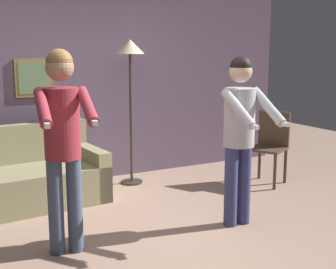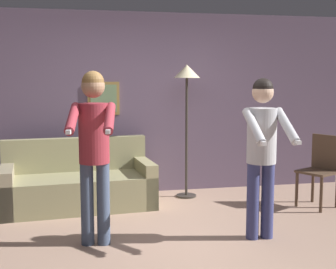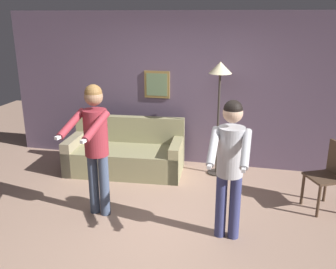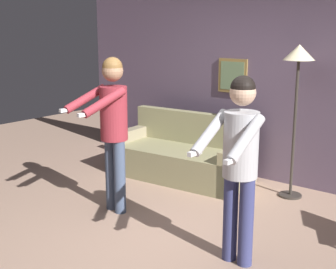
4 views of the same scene
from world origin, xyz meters
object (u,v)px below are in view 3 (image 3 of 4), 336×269
at_px(torchiere_lamp, 220,80).
at_px(person_standing_right, 230,159).
at_px(person_standing_left, 95,138).
at_px(couch, 126,155).
at_px(dining_chair_distant, 331,173).

height_order(torchiere_lamp, person_standing_right, torchiere_lamp).
bearing_deg(person_standing_left, couch, 95.55).
xyz_separation_m(person_standing_left, person_standing_right, (1.69, -0.16, -0.06)).
distance_m(person_standing_right, dining_chair_distant, 1.70).
relative_size(couch, person_standing_left, 1.13).
bearing_deg(person_standing_right, torchiere_lamp, 100.07).
relative_size(torchiere_lamp, person_standing_left, 1.07).
xyz_separation_m(torchiere_lamp, person_standing_left, (-1.36, -1.69, -0.51)).
distance_m(couch, dining_chair_distant, 3.17).
relative_size(couch, torchiere_lamp, 1.06).
height_order(person_standing_left, dining_chair_distant, person_standing_left).
bearing_deg(couch, dining_chair_distant, -10.81).
bearing_deg(person_standing_left, person_standing_right, -5.57).
bearing_deg(person_standing_right, person_standing_left, 174.43).
xyz_separation_m(couch, person_standing_left, (0.14, -1.45, 0.78)).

